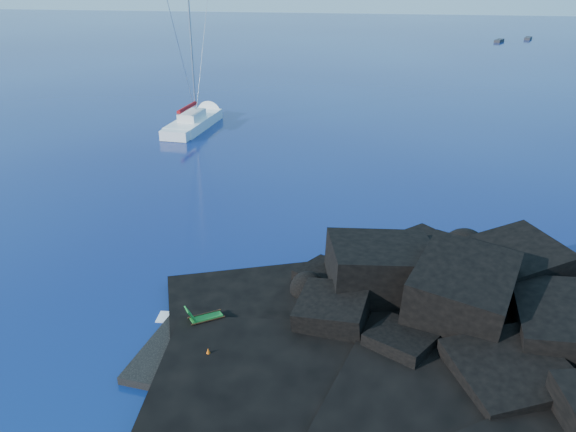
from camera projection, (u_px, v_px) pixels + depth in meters
name	position (u px, v px, depth m)	size (l,w,h in m)	color
ground	(140.00, 353.00, 24.00)	(400.00, 400.00, 0.00)	#04053F
headland	(446.00, 342.00, 24.70)	(24.00, 24.00, 3.60)	black
beach	(245.00, 357.00, 23.76)	(8.50, 6.00, 0.70)	black
surf_foam	(276.00, 301.00, 27.74)	(10.00, 8.00, 0.06)	white
sailboat	(195.00, 127.00, 58.05)	(2.94, 14.02, 14.70)	white
deck_chair	(206.00, 313.00, 25.17)	(1.62, 0.71, 1.11)	#176723
towel	(300.00, 338.00, 24.38)	(1.80, 0.85, 0.05)	white
sunbather	(300.00, 335.00, 24.31)	(1.71, 0.47, 0.26)	tan
marker_cone	(208.00, 354.00, 22.99)	(0.34, 0.34, 0.52)	#F25A0C
distant_boat_a	(499.00, 42.00, 125.76)	(1.27, 4.08, 0.54)	black
distant_boat_b	(528.00, 39.00, 130.21)	(1.25, 4.01, 0.53)	#25252A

